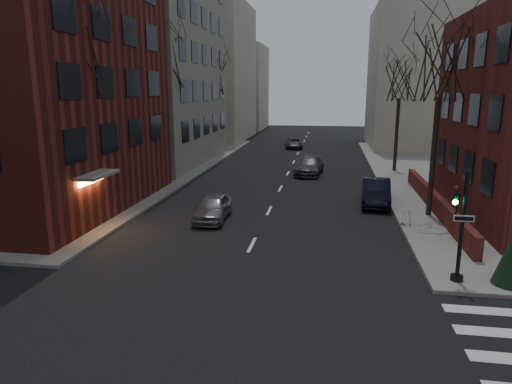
% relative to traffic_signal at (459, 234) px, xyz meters
% --- Properties ---
extents(building_left_tan, '(18.00, 18.00, 28.00)m').
position_rel_traffic_signal_xyz_m(building_left_tan, '(-24.94, 25.01, 12.09)').
color(building_left_tan, gray).
rests_on(building_left_tan, ground).
extents(low_wall_right, '(0.35, 16.00, 1.00)m').
position_rel_traffic_signal_xyz_m(low_wall_right, '(1.36, 10.01, -1.26)').
color(low_wall_right, maroon).
rests_on(low_wall_right, sidewalk_far_right).
extents(building_distant_la, '(14.00, 16.00, 18.00)m').
position_rel_traffic_signal_xyz_m(building_distant_la, '(-22.94, 46.01, 7.09)').
color(building_distant_la, beige).
rests_on(building_distant_la, ground).
extents(building_distant_ra, '(14.00, 14.00, 16.00)m').
position_rel_traffic_signal_xyz_m(building_distant_ra, '(7.06, 41.01, 6.09)').
color(building_distant_ra, beige).
rests_on(building_distant_ra, ground).
extents(building_distant_lb, '(10.00, 12.00, 14.00)m').
position_rel_traffic_signal_xyz_m(building_distant_lb, '(-20.94, 63.01, 5.09)').
color(building_distant_lb, beige).
rests_on(building_distant_lb, ground).
extents(traffic_signal, '(0.76, 0.44, 4.00)m').
position_rel_traffic_signal_xyz_m(traffic_signal, '(0.00, 0.00, 0.00)').
color(traffic_signal, black).
rests_on(traffic_signal, sidewalk_far_right).
extents(tree_left_a, '(4.18, 4.18, 10.26)m').
position_rel_traffic_signal_xyz_m(tree_left_a, '(-16.74, 5.01, 6.56)').
color(tree_left_a, '#2D231C').
rests_on(tree_left_a, sidewalk_far_left).
extents(tree_left_b, '(4.40, 4.40, 10.80)m').
position_rel_traffic_signal_xyz_m(tree_left_b, '(-16.74, 17.01, 7.00)').
color(tree_left_b, '#2D231C').
rests_on(tree_left_b, sidewalk_far_left).
extents(tree_left_c, '(3.96, 3.96, 9.72)m').
position_rel_traffic_signal_xyz_m(tree_left_c, '(-16.74, 31.01, 6.12)').
color(tree_left_c, '#2D231C').
rests_on(tree_left_c, sidewalk_far_left).
extents(tree_right_a, '(3.96, 3.96, 9.72)m').
position_rel_traffic_signal_xyz_m(tree_right_a, '(0.86, 9.01, 6.12)').
color(tree_right_a, '#2D231C').
rests_on(tree_right_a, sidewalk_far_right).
extents(tree_right_b, '(3.74, 3.74, 9.18)m').
position_rel_traffic_signal_xyz_m(tree_right_b, '(0.86, 23.01, 5.68)').
color(tree_right_b, '#2D231C').
rests_on(tree_right_b, sidewalk_far_right).
extents(streetlamp_near, '(0.36, 0.36, 6.28)m').
position_rel_traffic_signal_xyz_m(streetlamp_near, '(-16.14, 13.01, 2.33)').
color(streetlamp_near, black).
rests_on(streetlamp_near, sidewalk_far_left).
extents(streetlamp_far, '(0.36, 0.36, 6.28)m').
position_rel_traffic_signal_xyz_m(streetlamp_far, '(-16.14, 33.01, 2.33)').
color(streetlamp_far, black).
rests_on(streetlamp_far, sidewalk_far_left).
extents(parked_sedan, '(1.97, 4.78, 1.54)m').
position_rel_traffic_signal_xyz_m(parked_sedan, '(-1.74, 11.45, -1.14)').
color(parked_sedan, black).
rests_on(parked_sedan, ground).
extents(car_lane_silver, '(1.75, 4.05, 1.36)m').
position_rel_traffic_signal_xyz_m(car_lane_silver, '(-10.69, 6.67, -1.23)').
color(car_lane_silver, gray).
rests_on(car_lane_silver, ground).
extents(car_lane_gray, '(2.45, 4.98, 1.39)m').
position_rel_traffic_signal_xyz_m(car_lane_gray, '(-6.16, 20.76, -1.21)').
color(car_lane_gray, '#3D3D42').
rests_on(car_lane_gray, ground).
extents(car_lane_far, '(2.43, 4.48, 1.19)m').
position_rel_traffic_signal_xyz_m(car_lane_far, '(-8.74, 37.40, -1.31)').
color(car_lane_far, '#3D3E42').
rests_on(car_lane_far, ground).
extents(sandwich_board, '(0.46, 0.58, 0.82)m').
position_rel_traffic_signal_xyz_m(sandwich_board, '(-0.64, 6.97, -1.35)').
color(sandwich_board, silver).
rests_on(sandwich_board, sidewalk_far_right).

